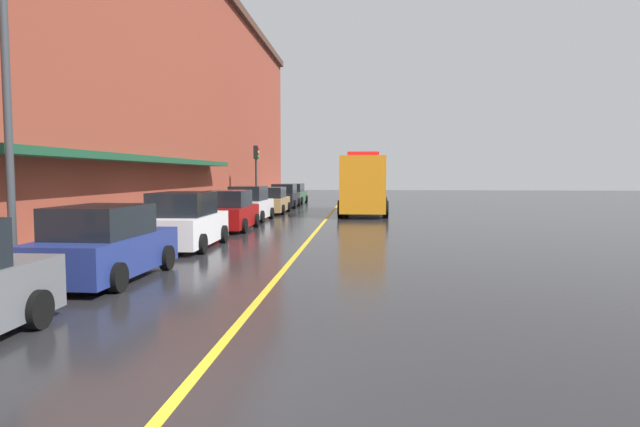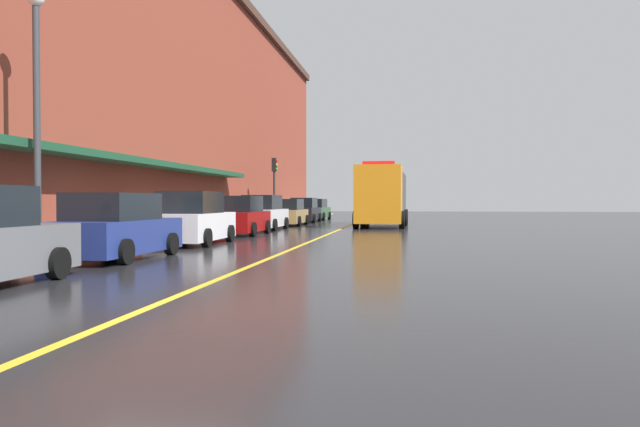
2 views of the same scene
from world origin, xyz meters
TOP-DOWN VIEW (x-y plane):
  - ground_plane at (0.00, 25.00)m, footprint 112.00×112.00m
  - sidewalk_left at (-6.20, 25.00)m, footprint 2.40×70.00m
  - lane_center_stripe at (0.00, 25.00)m, footprint 0.16×70.00m
  - brick_building_left at (-14.09, 24.00)m, footprint 14.56×64.00m
  - parked_car_1 at (-4.02, 6.70)m, footprint 2.16×4.45m
  - parked_car_2 at (-3.95, 12.24)m, footprint 2.20×4.54m
  - parked_car_3 at (-3.88, 18.12)m, footprint 2.05×4.25m
  - parked_car_4 at (-4.05, 23.06)m, footprint 2.15×4.26m
  - parked_car_5 at (-3.86, 28.68)m, footprint 2.18×4.70m
  - parked_car_6 at (-3.86, 34.86)m, footprint 2.01×4.53m
  - parked_car_7 at (-3.96, 40.27)m, footprint 2.23×4.80m
  - utility_truck at (2.12, 28.65)m, footprint 3.06×9.23m
  - parking_meter_0 at (-5.35, 22.05)m, footprint 0.14×0.18m
  - parking_meter_3 at (-5.35, 29.07)m, footprint 0.14×0.18m
  - street_lamp_left at (-5.95, 6.20)m, footprint 0.44×0.44m
  - traffic_light_near at (-5.29, 31.20)m, footprint 0.38×0.36m

SIDE VIEW (x-z plane):
  - ground_plane at x=0.00m, z-range 0.00..0.00m
  - lane_center_stripe at x=0.00m, z-range 0.00..0.01m
  - sidewalk_left at x=-6.20m, z-range 0.00..0.15m
  - parked_car_5 at x=-3.86m, z-range -0.05..1.62m
  - parked_car_7 at x=-3.96m, z-range -0.05..1.67m
  - parked_car_1 at x=-4.02m, z-range -0.06..1.71m
  - parked_car_6 at x=-3.86m, z-range -0.06..1.72m
  - parked_car_3 at x=-3.88m, z-range -0.06..1.72m
  - parked_car_4 at x=-4.05m, z-range -0.07..1.80m
  - parked_car_2 at x=-3.95m, z-range -0.07..1.83m
  - parking_meter_0 at x=-5.35m, z-range 0.39..1.72m
  - parking_meter_3 at x=-5.35m, z-range 0.39..1.72m
  - utility_truck at x=2.12m, z-range -0.09..3.69m
  - traffic_light_near at x=-5.29m, z-range 1.01..5.31m
  - street_lamp_left at x=-5.95m, z-range 0.93..7.87m
  - brick_building_left at x=-14.09m, z-range 0.01..15.20m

